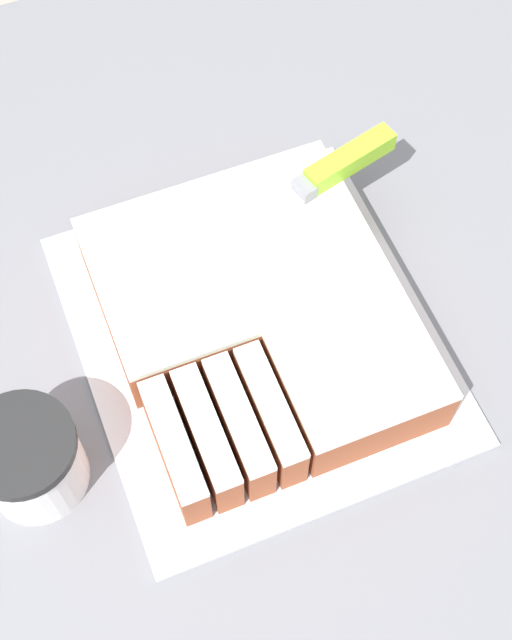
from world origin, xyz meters
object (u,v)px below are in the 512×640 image
Objects in this scene: cake_board at (256,337)px; coffee_cup at (29,460)px; knife at (329,173)px; cake at (258,315)px.

coffee_cup is (-0.24, -0.06, 0.04)m from cake_board.
coffee_cup is at bearing -166.03° from cake_board.
knife is 2.72× the size of coffee_cup.
coffee_cup reaches higher than cake.
cake_board is 1.23× the size of cake.
cake is 0.16m from knife.
cake_board is 0.25m from coffee_cup.
cake is 1.18× the size of knife.
cake is 0.25m from coffee_cup.
cake is (0.00, 0.00, 0.04)m from cake_board.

